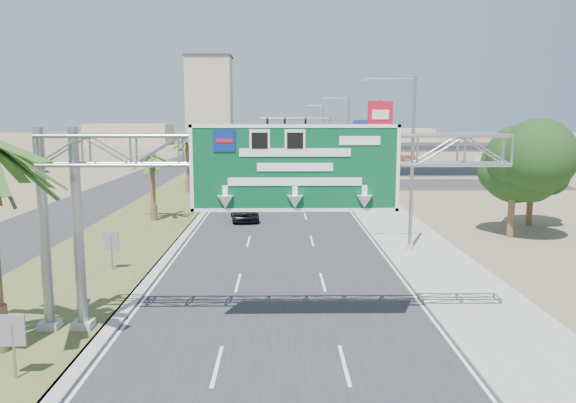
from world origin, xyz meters
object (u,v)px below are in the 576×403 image
at_px(sign_gantry, 250,166).
at_px(car_right_lane, 300,167).
at_px(pole_sign_red_far, 348,134).
at_px(car_far, 261,165).
at_px(store_building, 442,161).
at_px(car_left_lane, 244,209).
at_px(pole_sign_red_near, 380,121).
at_px(signal_mast, 316,138).
at_px(pole_sign_blue, 361,136).
at_px(car_mid_lane, 292,176).

xyz_separation_m(sign_gantry, car_right_lane, (3.92, 60.21, -5.25)).
bearing_deg(car_right_lane, pole_sign_red_far, -2.89).
bearing_deg(car_far, pole_sign_red_far, -27.63).
relative_size(store_building, car_far, 3.76).
relative_size(sign_gantry, store_building, 0.93).
distance_m(car_left_lane, car_far, 42.16).
relative_size(car_right_lane, pole_sign_red_far, 0.81).
xyz_separation_m(car_left_lane, pole_sign_red_near, (11.75, 8.38, 6.61)).
relative_size(car_far, pole_sign_red_far, 0.67).
bearing_deg(store_building, car_left_lane, -126.58).
bearing_deg(signal_mast, sign_gantry, -95.74).
xyz_separation_m(store_building, pole_sign_red_near, (-13.00, -24.97, 5.45)).
xyz_separation_m(store_building, pole_sign_blue, (-12.82, -12.01, 3.71)).
bearing_deg(pole_sign_red_near, pole_sign_blue, 89.20).
height_order(sign_gantry, car_left_lane, sign_gantry).
distance_m(car_left_lane, car_right_lane, 37.91).
bearing_deg(car_left_lane, car_far, 83.25).
bearing_deg(signal_mast, store_building, -19.54).
height_order(store_building, car_far, store_building).
distance_m(sign_gantry, car_mid_lane, 49.77).
xyz_separation_m(car_left_lane, pole_sign_red_far, (12.22, 36.39, 4.73)).
relative_size(car_left_lane, pole_sign_red_near, 0.53).
xyz_separation_m(store_building, car_far, (-24.88, 8.80, -1.31)).
relative_size(car_mid_lane, pole_sign_blue, 0.50).
height_order(pole_sign_red_near, pole_sign_red_far, pole_sign_red_near).
bearing_deg(pole_sign_red_far, signal_mast, 145.67).
bearing_deg(pole_sign_blue, car_mid_lane, 145.33).
bearing_deg(pole_sign_red_far, store_building, -13.63).
bearing_deg(pole_sign_red_far, car_left_lane, -108.57).
height_order(car_mid_lane, car_far, car_far).
bearing_deg(pole_sign_red_far, car_far, 154.97).
xyz_separation_m(signal_mast, car_left_lane, (-7.93, -39.32, -4.01)).
xyz_separation_m(sign_gantry, store_building, (23.06, 56.07, -4.06)).
height_order(sign_gantry, pole_sign_red_near, pole_sign_red_near).
relative_size(sign_gantry, pole_sign_red_near, 1.78).
distance_m(car_right_lane, pole_sign_red_far, 8.22).
bearing_deg(car_right_lane, pole_sign_blue, -62.07).
height_order(signal_mast, car_left_lane, signal_mast).
bearing_deg(sign_gantry, pole_sign_blue, 76.91).
height_order(car_left_lane, car_mid_lane, car_left_lane).
xyz_separation_m(sign_gantry, car_left_lane, (-1.69, 22.72, -5.21)).
distance_m(car_mid_lane, pole_sign_blue, 10.68).
bearing_deg(pole_sign_red_far, pole_sign_red_near, -90.96).
bearing_deg(car_mid_lane, car_far, 98.01).
xyz_separation_m(car_left_lane, car_right_lane, (5.61, 37.49, -0.04)).
bearing_deg(pole_sign_red_near, pole_sign_red_far, 89.04).
distance_m(store_building, car_mid_lane, 21.65).
height_order(store_building, pole_sign_red_far, pole_sign_red_far).
height_order(car_right_lane, pole_sign_red_far, pole_sign_red_far).
relative_size(signal_mast, car_left_lane, 2.07).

